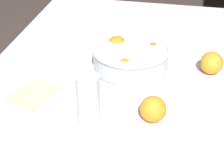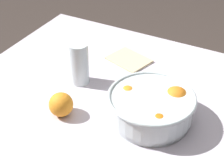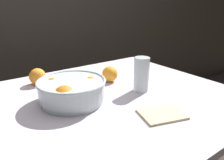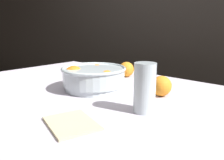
% 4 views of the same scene
% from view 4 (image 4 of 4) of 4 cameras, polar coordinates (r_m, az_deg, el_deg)
% --- Properties ---
extents(dining_table, '(1.38, 0.94, 0.76)m').
position_cam_4_polar(dining_table, '(0.94, -6.41, -7.24)').
color(dining_table, silver).
rests_on(dining_table, ground_plane).
extents(fruit_bowl, '(0.27, 0.27, 0.10)m').
position_cam_4_polar(fruit_bowl, '(0.93, -5.00, 0.81)').
color(fruit_bowl, silver).
rests_on(fruit_bowl, dining_table).
extents(juice_glass, '(0.07, 0.07, 0.15)m').
position_cam_4_polar(juice_glass, '(0.68, 8.49, -2.84)').
color(juice_glass, '#F4A314').
rests_on(juice_glass, dining_table).
extents(orange_loose_near_bowl, '(0.08, 0.08, 0.08)m').
position_cam_4_polar(orange_loose_near_bowl, '(1.16, 3.77, 2.80)').
color(orange_loose_near_bowl, orange).
rests_on(orange_loose_near_bowl, dining_table).
extents(orange_loose_front, '(0.08, 0.08, 0.08)m').
position_cam_4_polar(orange_loose_front, '(0.85, 12.75, -1.53)').
color(orange_loose_front, orange).
rests_on(orange_loose_front, dining_table).
extents(napkin, '(0.18, 0.16, 0.01)m').
position_cam_4_polar(napkin, '(0.61, -10.57, -11.06)').
color(napkin, beige).
rests_on(napkin, dining_table).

